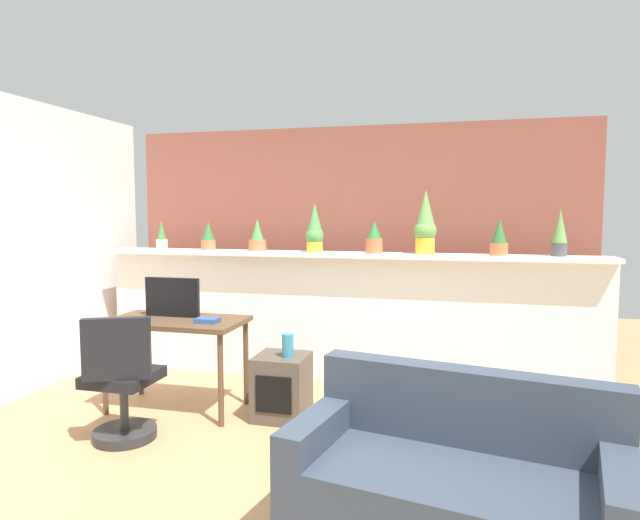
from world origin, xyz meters
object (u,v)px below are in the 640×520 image
(potted_plant_4, at_px, (374,238))
(potted_plant_6, at_px, (499,239))
(vase_on_shelf, at_px, (288,345))
(potted_plant_2, at_px, (257,237))
(tv_monitor, at_px, (172,297))
(side_cube_shelf, at_px, (282,387))
(potted_plant_0, at_px, (162,236))
(desk, at_px, (176,329))
(office_chair, at_px, (122,388))
(book_on_desk, at_px, (207,320))
(potted_plant_7, at_px, (560,233))
(potted_plant_1, at_px, (208,237))
(potted_plant_3, at_px, (315,230))
(couch, at_px, (454,486))
(potted_plant_5, at_px, (425,224))

(potted_plant_4, bearing_deg, potted_plant_6, 1.43)
(vase_on_shelf, bearing_deg, potted_plant_2, 121.02)
(tv_monitor, xyz_separation_m, side_cube_shelf, (0.97, -0.06, -0.66))
(potted_plant_0, height_order, desk, potted_plant_0)
(office_chair, distance_m, book_on_desk, 0.80)
(potted_plant_2, relative_size, potted_plant_6, 0.98)
(book_on_desk, bearing_deg, tv_monitor, 158.43)
(office_chair, distance_m, side_cube_shelf, 1.18)
(potted_plant_6, xyz_separation_m, tv_monitor, (-2.63, -0.98, -0.47))
(potted_plant_7, bearing_deg, tv_monitor, -162.00)
(potted_plant_1, height_order, potted_plant_6, potted_plant_6)
(vase_on_shelf, relative_size, book_on_desk, 1.03)
(side_cube_shelf, height_order, vase_on_shelf, vase_on_shelf)
(potted_plant_3, height_order, side_cube_shelf, potted_plant_3)
(potted_plant_6, height_order, book_on_desk, potted_plant_6)
(potted_plant_1, relative_size, couch, 0.17)
(potted_plant_0, bearing_deg, office_chair, -68.05)
(book_on_desk, height_order, couch, couch)
(potted_plant_2, bearing_deg, side_cube_shelf, -60.73)
(book_on_desk, distance_m, couch, 2.31)
(side_cube_shelf, distance_m, couch, 1.87)
(potted_plant_3, relative_size, side_cube_shelf, 0.93)
(potted_plant_2, relative_size, tv_monitor, 0.66)
(potted_plant_0, relative_size, potted_plant_7, 0.73)
(potted_plant_4, height_order, vase_on_shelf, potted_plant_4)
(potted_plant_3, height_order, tv_monitor, potted_plant_3)
(potted_plant_0, xyz_separation_m, potted_plant_6, (3.32, -0.05, 0.02))
(potted_plant_4, height_order, potted_plant_7, potted_plant_7)
(potted_plant_7, distance_m, tv_monitor, 3.33)
(potted_plant_4, xyz_separation_m, vase_on_shelf, (-0.51, -1.03, -0.78))
(potted_plant_2, distance_m, potted_plant_6, 2.26)
(potted_plant_0, xyz_separation_m, desk, (0.77, -1.11, -0.70))
(potted_plant_1, xyz_separation_m, potted_plant_5, (2.16, -0.03, 0.14))
(potted_plant_1, distance_m, office_chair, 2.04)
(potted_plant_6, xyz_separation_m, potted_plant_7, (0.50, 0.04, 0.05))
(potted_plant_4, distance_m, office_chair, 2.48)
(potted_plant_2, height_order, tv_monitor, potted_plant_2)
(office_chair, relative_size, side_cube_shelf, 1.82)
(side_cube_shelf, bearing_deg, desk, -178.47)
(office_chair, bearing_deg, potted_plant_2, 79.20)
(potted_plant_0, distance_m, side_cube_shelf, 2.27)
(potted_plant_2, relative_size, potted_plant_5, 0.54)
(office_chair, xyz_separation_m, couch, (2.26, -0.62, -0.11))
(potted_plant_4, distance_m, potted_plant_5, 0.48)
(potted_plant_0, relative_size, potted_plant_5, 0.51)
(potted_plant_1, xyz_separation_m, potted_plant_7, (3.29, -0.01, 0.07))
(potted_plant_3, bearing_deg, book_on_desk, -116.88)
(desk, bearing_deg, office_chair, -94.14)
(office_chair, height_order, couch, office_chair)
(potted_plant_4, relative_size, tv_monitor, 0.63)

